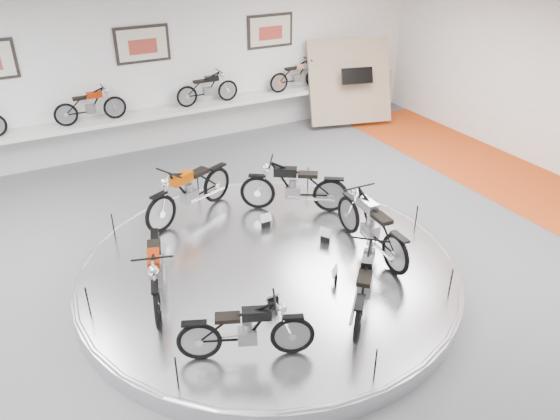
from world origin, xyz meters
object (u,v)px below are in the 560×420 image
display_platform (269,271)px  bike_e (365,282)px  bike_a (294,186)px  bike_c (156,270)px  bike_d (246,330)px  shelf (153,115)px  bike_b (189,190)px  bike_f (371,224)px

display_platform → bike_e: 1.98m
display_platform → bike_a: (1.30, 1.45, 0.68)m
bike_a → bike_c: bearing=57.4°
display_platform → bike_d: 2.28m
bike_d → bike_e: size_ratio=0.92×
shelf → bike_b: 4.23m
bike_c → bike_f: 3.69m
shelf → bike_f: 7.10m
display_platform → bike_c: bearing=179.8°
shelf → bike_f: (1.74, -6.88, -0.16)m
bike_b → bike_a: bearing=133.0°
bike_b → bike_e: bike_b is taller
bike_a → shelf: bearing=-42.0°
display_platform → bike_b: (-0.58, 2.21, 0.71)m
bike_d → shelf: bearing=104.3°
bike_b → bike_f: 3.55m
shelf → bike_e: size_ratio=6.52×
display_platform → bike_f: 1.93m
bike_d → bike_f: bearing=46.8°
bike_e → bike_f: (1.04, 1.25, 0.04)m
bike_a → bike_e: size_ratio=1.07×
display_platform → bike_a: 2.06m
bike_c → bike_e: bearing=73.1°
bike_b → bike_c: (-1.34, -2.20, -0.05)m
shelf → bike_c: (-1.92, -6.39, -0.19)m
bike_d → bike_f: size_ratio=0.85×
bike_c → bike_f: bearing=99.1°
bike_d → bike_e: (1.97, 0.07, 0.04)m
bike_a → bike_c: (-3.22, -1.44, -0.02)m
bike_b → bike_c: 2.58m
display_platform → bike_a: size_ratio=3.53×
display_platform → bike_e: bike_e is taller
bike_a → bike_f: (0.44, -1.93, 0.00)m
shelf → bike_d: size_ratio=7.08×
bike_a → bike_d: 4.14m
shelf → bike_a: 5.12m
shelf → bike_b: (-0.58, -4.19, -0.14)m
bike_b → bike_f: bike_b is taller
bike_c → bike_d: bearing=36.5°
bike_c → bike_d: 1.92m
bike_a → display_platform: bearing=81.3°
bike_a → bike_b: (-1.88, 0.76, 0.02)m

